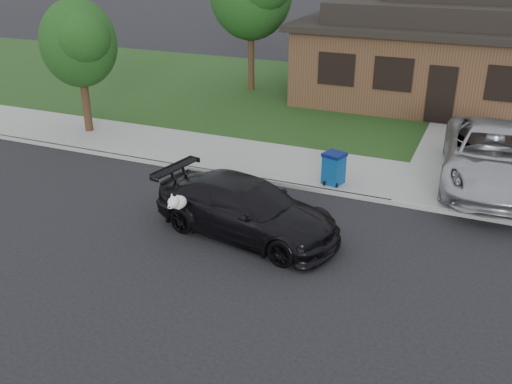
% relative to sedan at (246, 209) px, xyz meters
% --- Properties ---
extents(ground, '(120.00, 120.00, 0.00)m').
position_rel_sedan_xyz_m(ground, '(-0.86, -0.46, -0.68)').
color(ground, black).
rests_on(ground, ground).
extents(sidewalk, '(60.00, 3.00, 0.12)m').
position_rel_sedan_xyz_m(sidewalk, '(-0.86, 4.54, -0.62)').
color(sidewalk, gray).
rests_on(sidewalk, ground).
extents(curb, '(60.00, 0.12, 0.12)m').
position_rel_sedan_xyz_m(curb, '(-0.86, 3.04, -0.62)').
color(curb, gray).
rests_on(curb, ground).
extents(lawn, '(60.00, 13.00, 0.13)m').
position_rel_sedan_xyz_m(lawn, '(-0.86, 12.54, -0.61)').
color(lawn, '#193814').
rests_on(lawn, ground).
extents(driveway, '(4.50, 13.00, 0.14)m').
position_rel_sedan_xyz_m(driveway, '(5.14, 9.54, -0.61)').
color(driveway, gray).
rests_on(driveway, ground).
extents(sedan, '(4.92, 2.69, 1.35)m').
position_rel_sedan_xyz_m(sedan, '(0.00, 0.00, 0.00)').
color(sedan, black).
rests_on(sedan, ground).
extents(minivan, '(3.13, 6.03, 1.62)m').
position_rel_sedan_xyz_m(minivan, '(5.22, 5.24, 0.28)').
color(minivan, '#A5A8AC').
rests_on(minivan, driveway).
extents(recycling_bin, '(0.69, 0.69, 0.92)m').
position_rel_sedan_xyz_m(recycling_bin, '(1.13, 3.53, -0.09)').
color(recycling_bin, navy).
rests_on(recycling_bin, sidewalk).
extents(house, '(12.60, 8.60, 4.65)m').
position_rel_sedan_xyz_m(house, '(3.14, 14.53, 1.46)').
color(house, '#422B1C').
rests_on(house, ground).
extents(tree_2, '(2.73, 2.60, 4.59)m').
position_rel_sedan_xyz_m(tree_2, '(-8.24, 4.65, 2.59)').
color(tree_2, '#332114').
rests_on(tree_2, ground).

